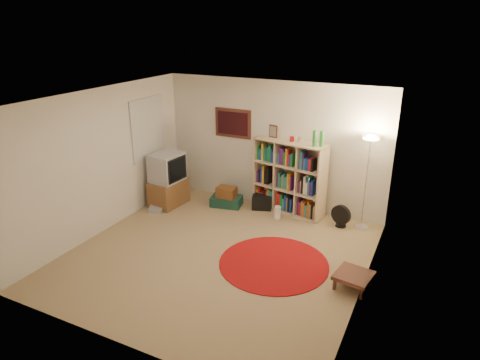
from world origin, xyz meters
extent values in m
cube|color=#A2865F|center=(0.00, 0.00, -0.01)|extent=(4.50, 4.50, 0.02)
cube|color=white|center=(0.00, 0.00, 2.51)|extent=(4.50, 4.50, 0.02)
cube|color=silver|center=(0.00, 2.26, 1.25)|extent=(4.50, 0.02, 2.50)
cube|color=silver|center=(0.00, -2.26, 1.25)|extent=(4.50, 0.02, 2.50)
cube|color=silver|center=(-2.26, 0.00, 1.25)|extent=(0.02, 4.50, 2.50)
cube|color=silver|center=(2.26, 0.00, 1.25)|extent=(0.02, 4.50, 2.50)
cube|color=#472118|center=(-0.85, 2.23, 1.60)|extent=(0.78, 0.04, 0.58)
cube|color=#390B12|center=(-0.85, 2.21, 1.60)|extent=(0.66, 0.01, 0.46)
cube|color=white|center=(-2.23, 1.30, 1.55)|extent=(0.03, 1.00, 1.20)
cube|color=beige|center=(1.85, 2.24, 1.20)|extent=(0.08, 0.01, 0.12)
cube|color=#D1B38B|center=(0.43, 2.07, 0.02)|extent=(1.48, 0.68, 0.03)
cube|color=#D1B38B|center=(0.43, 2.07, 1.41)|extent=(1.48, 0.68, 0.03)
cube|color=#D1B38B|center=(-0.25, 2.21, 0.71)|extent=(0.11, 0.40, 1.42)
cube|color=#D1B38B|center=(1.11, 1.94, 0.71)|extent=(0.11, 0.40, 1.42)
cube|color=#D1B38B|center=(0.47, 2.26, 0.71)|extent=(1.40, 0.30, 1.42)
cube|color=#D1B38B|center=(0.20, 2.12, 0.71)|extent=(0.11, 0.39, 1.36)
cube|color=#D1B38B|center=(0.66, 2.03, 0.71)|extent=(0.11, 0.39, 1.36)
cube|color=#D1B38B|center=(0.43, 2.07, 0.47)|extent=(1.41, 0.64, 0.03)
cube|color=#D1B38B|center=(0.43, 2.07, 0.95)|extent=(1.41, 0.64, 0.03)
cube|color=gold|center=(-0.22, 2.16, 0.19)|extent=(0.07, 0.17, 0.31)
cube|color=#B3191E|center=(-0.18, 2.15, 0.22)|extent=(0.07, 0.17, 0.36)
cube|color=#CD6019|center=(-0.14, 2.15, 0.16)|extent=(0.07, 0.17, 0.25)
cube|color=#4A1966|center=(-0.09, 2.14, 0.16)|extent=(0.07, 0.17, 0.25)
cube|color=#CD6019|center=(-0.05, 2.13, 0.15)|extent=(0.06, 0.17, 0.23)
cube|color=#B3191E|center=(-0.02, 2.12, 0.19)|extent=(0.06, 0.17, 0.30)
cube|color=gold|center=(0.02, 2.11, 0.21)|extent=(0.07, 0.17, 0.35)
cube|color=teal|center=(0.07, 2.11, 0.22)|extent=(0.07, 0.17, 0.36)
cube|color=teal|center=(0.11, 2.10, 0.20)|extent=(0.07, 0.17, 0.33)
cube|color=#4A1966|center=(-0.22, 2.16, 0.61)|extent=(0.08, 0.17, 0.23)
cube|color=black|center=(-0.18, 2.15, 0.62)|extent=(0.07, 0.17, 0.25)
cube|color=#193799|center=(-0.14, 2.15, 0.64)|extent=(0.07, 0.17, 0.30)
cube|color=gold|center=(-0.10, 2.14, 0.67)|extent=(0.07, 0.17, 0.34)
cube|color=black|center=(-0.05, 2.13, 0.63)|extent=(0.08, 0.17, 0.26)
cube|color=black|center=(0.00, 2.12, 0.67)|extent=(0.08, 0.17, 0.35)
cube|color=#19802F|center=(-0.22, 2.16, 1.10)|extent=(0.08, 0.17, 0.28)
cube|color=#193799|center=(-0.17, 2.15, 1.07)|extent=(0.08, 0.17, 0.23)
cube|color=gold|center=(-0.12, 2.14, 1.13)|extent=(0.07, 0.17, 0.35)
cube|color=#19802F|center=(-0.08, 2.13, 1.09)|extent=(0.08, 0.17, 0.27)
cube|color=#193799|center=(-0.03, 2.13, 1.12)|extent=(0.06, 0.16, 0.32)
cube|color=#19802F|center=(0.00, 2.12, 1.10)|extent=(0.06, 0.17, 0.29)
cube|color=#19802F|center=(0.04, 2.11, 1.13)|extent=(0.08, 0.17, 0.34)
cube|color=#193799|center=(0.08, 2.10, 1.10)|extent=(0.06, 0.16, 0.28)
cube|color=#193799|center=(0.12, 2.10, 1.07)|extent=(0.07, 0.17, 0.24)
cube|color=#B3191E|center=(0.24, 2.07, 0.21)|extent=(0.07, 0.17, 0.35)
cube|color=#B3191E|center=(0.28, 2.06, 0.19)|extent=(0.07, 0.17, 0.32)
cube|color=#19802F|center=(0.33, 2.05, 0.20)|extent=(0.08, 0.17, 0.33)
cube|color=teal|center=(0.38, 2.04, 0.16)|extent=(0.07, 0.17, 0.25)
cube|color=#193799|center=(0.42, 2.03, 0.20)|extent=(0.08, 0.17, 0.33)
cube|color=#8D714C|center=(0.46, 2.03, 0.18)|extent=(0.06, 0.16, 0.29)
cube|color=black|center=(0.50, 2.02, 0.20)|extent=(0.07, 0.17, 0.33)
cube|color=#193799|center=(0.54, 2.01, 0.17)|extent=(0.07, 0.17, 0.28)
cube|color=#4A1966|center=(0.23, 2.07, 0.62)|extent=(0.06, 0.17, 0.24)
cube|color=teal|center=(0.27, 2.07, 0.64)|extent=(0.06, 0.17, 0.30)
cube|color=#19802F|center=(0.31, 2.06, 0.61)|extent=(0.07, 0.17, 0.23)
cube|color=#8D714C|center=(0.34, 2.05, 0.63)|extent=(0.06, 0.17, 0.27)
cube|color=teal|center=(0.37, 2.04, 0.64)|extent=(0.06, 0.16, 0.30)
cube|color=teal|center=(0.41, 2.04, 0.62)|extent=(0.08, 0.17, 0.24)
cube|color=gold|center=(0.46, 2.03, 0.66)|extent=(0.06, 0.17, 0.32)
cube|color=#CD6019|center=(0.49, 2.02, 0.65)|extent=(0.06, 0.17, 0.32)
cube|color=#4A1966|center=(0.53, 2.01, 0.62)|extent=(0.06, 0.17, 0.26)
cube|color=teal|center=(0.23, 2.07, 1.08)|extent=(0.06, 0.16, 0.25)
cube|color=#4A1966|center=(0.27, 2.07, 1.12)|extent=(0.07, 0.17, 0.34)
cube|color=#4A1966|center=(0.32, 2.06, 1.11)|extent=(0.08, 0.17, 0.32)
cube|color=#19802F|center=(0.37, 2.05, 1.09)|extent=(0.07, 0.17, 0.27)
cube|color=gold|center=(0.40, 2.04, 1.13)|extent=(0.06, 0.16, 0.34)
cube|color=#B3191E|center=(0.44, 2.03, 1.11)|extent=(0.06, 0.17, 0.31)
cube|color=#4A1966|center=(0.47, 2.03, 1.08)|extent=(0.07, 0.17, 0.25)
cube|color=#19802F|center=(0.52, 2.02, 1.09)|extent=(0.08, 0.17, 0.26)
cube|color=#4A1966|center=(0.70, 1.98, 0.21)|extent=(0.07, 0.17, 0.35)
cube|color=#B3191E|center=(0.74, 1.97, 0.17)|extent=(0.07, 0.17, 0.27)
cube|color=#8D714C|center=(0.78, 1.96, 0.19)|extent=(0.06, 0.17, 0.31)
cube|color=#CD6019|center=(0.82, 1.96, 0.17)|extent=(0.08, 0.17, 0.28)
cube|color=teal|center=(0.86, 1.95, 0.16)|extent=(0.08, 0.17, 0.24)
cube|color=#CD6019|center=(0.91, 1.94, 0.20)|extent=(0.07, 0.17, 0.34)
cube|color=#8D714C|center=(0.95, 1.93, 0.18)|extent=(0.07, 0.17, 0.29)
cube|color=black|center=(0.99, 1.92, 0.15)|extent=(0.07, 0.17, 0.22)
cube|color=#8D714C|center=(1.03, 1.91, 0.17)|extent=(0.06, 0.17, 0.26)
cube|color=#4A1966|center=(0.70, 1.98, 0.61)|extent=(0.06, 0.17, 0.23)
cube|color=#8D714C|center=(0.73, 1.97, 0.61)|extent=(0.06, 0.16, 0.24)
cube|color=black|center=(0.77, 1.97, 0.66)|extent=(0.07, 0.17, 0.33)
cube|color=white|center=(0.81, 1.96, 0.67)|extent=(0.07, 0.17, 0.35)
cube|color=white|center=(0.85, 1.95, 0.61)|extent=(0.07, 0.17, 0.23)
cube|color=teal|center=(0.89, 1.94, 0.68)|extent=(0.06, 0.17, 0.37)
cube|color=#4A1966|center=(0.93, 1.93, 0.63)|extent=(0.07, 0.17, 0.26)
cube|color=#193799|center=(0.97, 1.93, 0.65)|extent=(0.06, 0.17, 0.30)
cube|color=teal|center=(0.71, 1.98, 1.13)|extent=(0.08, 0.17, 0.35)
cube|color=#4A1966|center=(0.75, 1.97, 1.12)|extent=(0.06, 0.17, 0.32)
cube|color=teal|center=(0.78, 1.96, 1.07)|extent=(0.06, 0.16, 0.23)
cube|color=#193799|center=(0.81, 1.96, 1.08)|extent=(0.06, 0.17, 0.25)
cube|color=#193799|center=(0.85, 1.95, 1.07)|extent=(0.06, 0.17, 0.24)
cube|color=#B3191E|center=(0.89, 1.94, 1.07)|extent=(0.08, 0.17, 0.24)
cube|color=black|center=(0.94, 1.93, 1.07)|extent=(0.07, 0.17, 0.24)
cube|color=#472118|center=(0.04, 2.17, 1.55)|extent=(0.17, 0.05, 0.24)
cube|color=gray|center=(0.03, 2.16, 1.55)|extent=(0.13, 0.04, 0.19)
cylinder|color=#A60F0F|center=(0.45, 2.07, 1.47)|extent=(0.10, 0.10, 0.09)
cylinder|color=white|center=(0.61, 2.04, 1.48)|extent=(0.08, 0.08, 0.11)
cylinder|color=green|center=(0.92, 1.94, 1.57)|extent=(0.10, 0.10, 0.28)
cylinder|color=green|center=(1.03, 1.99, 1.57)|extent=(0.10, 0.10, 0.28)
cylinder|color=white|center=(1.88, 1.97, 0.01)|extent=(0.33, 0.33, 0.03)
cylinder|color=white|center=(1.88, 1.97, 0.83)|extent=(0.03, 0.03, 1.61)
cone|color=white|center=(1.88, 1.97, 1.67)|extent=(0.40, 0.40, 0.13)
cylinder|color=#FFD88C|center=(1.88, 1.97, 1.67)|extent=(0.32, 0.32, 0.02)
cylinder|color=black|center=(1.53, 1.87, 0.02)|extent=(0.24, 0.24, 0.03)
cylinder|color=black|center=(1.53, 1.87, 0.11)|extent=(0.05, 0.05, 0.15)
cylinder|color=black|center=(1.52, 1.85, 0.24)|extent=(0.37, 0.18, 0.37)
cube|color=brown|center=(-1.87, 1.33, 0.26)|extent=(0.58, 0.79, 0.52)
cube|color=#B6B5BA|center=(-1.87, 1.33, 0.80)|extent=(0.57, 0.66, 0.57)
cube|color=black|center=(-1.61, 1.30, 0.80)|extent=(0.07, 0.53, 0.47)
cube|color=black|center=(-1.60, 1.30, 0.80)|extent=(0.06, 0.47, 0.41)
cube|color=#B6B5BA|center=(-1.89, 0.92, 0.04)|extent=(0.33, 0.30, 0.09)
cube|color=#153B30|center=(-0.78, 1.78, 0.10)|extent=(0.67, 0.50, 0.19)
cube|color=brown|center=(-0.77, 1.76, 0.30)|extent=(0.38, 0.28, 0.21)
cube|color=black|center=(-0.08, 1.99, 0.13)|extent=(0.47, 0.42, 0.27)
cylinder|color=white|center=(0.37, 1.67, 0.12)|extent=(0.15, 0.15, 0.25)
cylinder|color=maroon|center=(0.90, 0.15, 0.01)|extent=(1.70, 1.70, 0.02)
cube|color=#472118|center=(2.13, 0.06, 0.19)|extent=(0.55, 0.55, 0.06)
cube|color=#472118|center=(1.91, -0.10, 0.09)|extent=(0.04, 0.04, 0.17)
cube|color=#472118|center=(2.29, -0.16, 0.09)|extent=(0.04, 0.04, 0.17)
cube|color=#472118|center=(1.97, 0.28, 0.09)|extent=(0.04, 0.04, 0.17)
cube|color=#472118|center=(2.35, 0.22, 0.09)|extent=(0.04, 0.04, 0.17)
camera|label=1|loc=(2.94, -5.23, 3.56)|focal=32.00mm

